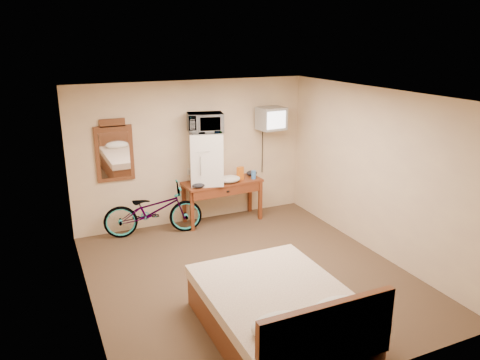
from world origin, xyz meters
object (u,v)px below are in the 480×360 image
at_px(mini_fridge, 206,158).
at_px(bed, 280,312).
at_px(desk, 223,188).
at_px(microwave, 205,123).
at_px(bicycle, 153,210).
at_px(blue_cup, 254,175).
at_px(wall_mirror, 114,151).
at_px(crt_television, 271,118).

bearing_deg(mini_fridge, bed, -97.05).
bearing_deg(desk, bed, -101.98).
bearing_deg(microwave, bicycle, -161.18).
bearing_deg(mini_fridge, blue_cup, -7.48).
xyz_separation_m(microwave, bed, (-0.42, -3.42, -1.52)).
height_order(desk, blue_cup, blue_cup).
relative_size(microwave, bed, 0.29).
xyz_separation_m(microwave, wall_mirror, (-1.49, 0.23, -0.40)).
bearing_deg(bed, crt_television, 63.90).
bearing_deg(crt_television, wall_mirror, 174.76).
distance_m(desk, bed, 3.47).
bearing_deg(mini_fridge, desk, -7.67).
xyz_separation_m(desk, bicycle, (-1.28, -0.05, -0.21)).
distance_m(microwave, crt_television, 1.24).
bearing_deg(microwave, desk, 5.96).
height_order(desk, bed, bed).
bearing_deg(microwave, mini_fridge, -110.11).
bearing_deg(blue_cup, microwave, 172.51).
height_order(blue_cup, crt_television, crt_television).
distance_m(mini_fridge, microwave, 0.61).
xyz_separation_m(blue_cup, bed, (-1.28, -3.30, -0.53)).
bearing_deg(crt_television, microwave, 179.22).
bearing_deg(crt_television, bicycle, -178.14).
xyz_separation_m(desk, wall_mirror, (-1.78, 0.27, 0.78)).
distance_m(microwave, bed, 3.76).
height_order(crt_television, bed, crt_television).
bearing_deg(blue_cup, bicycle, 179.27).
xyz_separation_m(blue_cup, crt_television, (0.38, 0.10, 0.97)).
xyz_separation_m(mini_fridge, blue_cup, (0.86, -0.11, -0.37)).
distance_m(desk, crt_television, 1.50).
distance_m(desk, wall_mirror, 1.97).
distance_m(mini_fridge, bed, 3.56).
relative_size(desk, wall_mirror, 1.38).
height_order(wall_mirror, bicycle, wall_mirror).
height_order(mini_fridge, bed, mini_fridge).
bearing_deg(desk, crt_television, 1.38).
relative_size(mini_fridge, microwave, 1.54).
relative_size(blue_cup, bicycle, 0.09).
relative_size(mini_fridge, bed, 0.45).
bearing_deg(bicycle, bed, -160.71).
distance_m(desk, microwave, 1.22).
height_order(microwave, bed, microwave).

